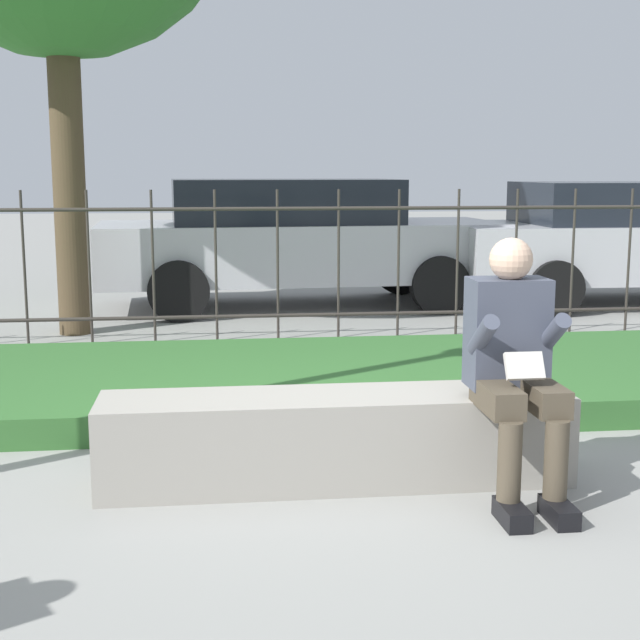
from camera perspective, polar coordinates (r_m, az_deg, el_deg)
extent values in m
plane|color=gray|center=(4.64, 0.52, -10.32)|extent=(60.00, 60.00, 0.00)
cube|color=gray|center=(4.57, 1.01, -7.59)|extent=(2.38, 0.48, 0.46)
cube|color=slate|center=(4.63, 1.00, -9.84)|extent=(2.29, 0.44, 0.08)
cube|color=black|center=(4.20, 12.19, -12.06)|extent=(0.11, 0.26, 0.09)
cylinder|color=#4C4233|center=(4.18, 12.04, -8.83)|extent=(0.11, 0.11, 0.37)
cube|color=#4C4233|center=(4.30, 11.26, -4.88)|extent=(0.15, 0.42, 0.13)
cube|color=black|center=(4.28, 15.04, -11.79)|extent=(0.11, 0.26, 0.09)
cylinder|color=#4C4233|center=(4.25, 14.88, -8.62)|extent=(0.11, 0.11, 0.37)
cube|color=#4C4233|center=(4.37, 14.01, -4.74)|extent=(0.15, 0.42, 0.13)
cube|color=#424756|center=(4.47, 11.89, -0.80)|extent=(0.38, 0.24, 0.54)
sphere|color=#DBB293|center=(4.41, 12.13, 3.82)|extent=(0.21, 0.21, 0.21)
cylinder|color=#424756|center=(4.27, 10.40, -0.98)|extent=(0.08, 0.29, 0.24)
cylinder|color=#424756|center=(4.38, 14.68, -0.86)|extent=(0.08, 0.29, 0.24)
cube|color=beige|center=(4.25, 12.94, -2.88)|extent=(0.18, 0.09, 0.13)
cube|color=#33662D|center=(6.39, -1.57, -3.89)|extent=(10.27, 2.32, 0.19)
cylinder|color=#332D28|center=(8.07, -2.70, 0.29)|extent=(8.27, 0.03, 0.03)
cylinder|color=#332D28|center=(7.97, -2.75, 7.13)|extent=(8.27, 0.03, 0.03)
cylinder|color=#332D28|center=(8.16, -18.38, 2.93)|extent=(0.02, 0.02, 1.41)
cylinder|color=#332D28|center=(8.06, -14.54, 3.04)|extent=(0.02, 0.02, 1.41)
cylinder|color=#332D28|center=(8.01, -10.63, 3.13)|extent=(0.02, 0.02, 1.41)
cylinder|color=#332D28|center=(7.99, -6.67, 3.22)|extent=(0.02, 0.02, 1.41)
cylinder|color=#332D28|center=(8.01, -2.72, 3.29)|extent=(0.02, 0.02, 1.41)
cylinder|color=#332D28|center=(8.06, 1.19, 3.34)|extent=(0.02, 0.02, 1.41)
cylinder|color=#332D28|center=(8.16, 5.04, 3.38)|extent=(0.02, 0.02, 1.41)
cylinder|color=#332D28|center=(8.29, 8.78, 3.40)|extent=(0.02, 0.02, 1.41)
cylinder|color=#332D28|center=(8.45, 12.39, 3.40)|extent=(0.02, 0.02, 1.41)
cylinder|color=#332D28|center=(8.65, 15.85, 3.40)|extent=(0.02, 0.02, 1.41)
cylinder|color=#332D28|center=(8.87, 19.14, 3.38)|extent=(0.02, 0.02, 1.41)
cube|color=black|center=(11.29, 19.43, 7.10)|extent=(2.60, 1.63, 0.48)
cylinder|color=black|center=(10.04, 14.80, 1.97)|extent=(0.62, 0.21, 0.62)
cylinder|color=black|center=(11.72, 11.68, 3.13)|extent=(0.62, 0.21, 0.62)
cube|color=#B7B7BC|center=(10.41, -1.26, 4.46)|extent=(4.71, 1.98, 0.66)
cube|color=black|center=(10.35, -2.30, 7.62)|extent=(2.62, 1.65, 0.49)
cylinder|color=black|center=(9.97, 7.66, 2.24)|extent=(0.66, 0.24, 0.65)
cylinder|color=black|center=(11.56, 5.14, 3.29)|extent=(0.66, 0.24, 0.65)
cylinder|color=black|center=(9.50, -9.05, 1.85)|extent=(0.66, 0.24, 0.65)
cylinder|color=black|center=(11.16, -9.22, 2.98)|extent=(0.66, 0.24, 0.65)
cylinder|color=#4C3D28|center=(8.93, -15.83, 9.94)|extent=(0.31, 0.31, 3.39)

